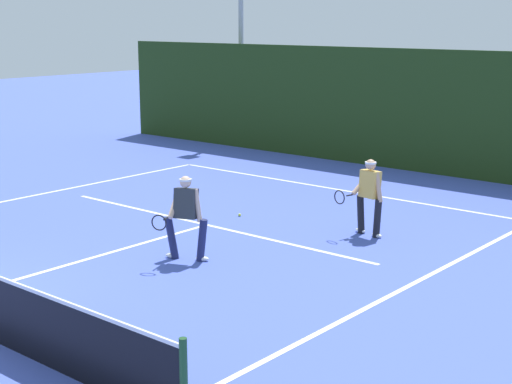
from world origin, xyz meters
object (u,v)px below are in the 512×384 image
(player_far, at_px, (369,194))
(light_pole, at_px, (241,1))
(player_near, at_px, (186,214))
(tennis_ball, at_px, (240,215))

(player_far, relative_size, light_pole, 0.19)
(player_near, height_order, light_pole, light_pole)
(player_near, bearing_deg, player_far, -137.73)
(player_near, distance_m, player_far, 3.97)
(player_far, relative_size, tennis_ball, 24.13)
(player_near, relative_size, player_far, 1.00)
(tennis_ball, bearing_deg, player_far, 9.96)
(player_near, bearing_deg, tennis_ball, -88.49)
(player_near, distance_m, light_pole, 15.24)
(player_near, distance_m, tennis_ball, 3.46)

